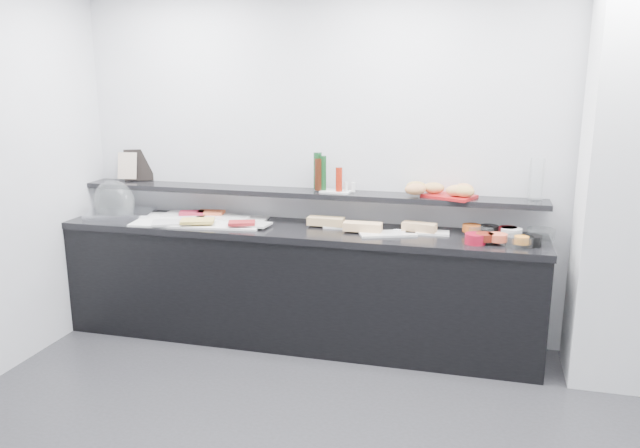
% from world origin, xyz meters
% --- Properties ---
extents(back_wall, '(5.00, 0.02, 2.70)m').
position_xyz_m(back_wall, '(0.00, 2.00, 1.35)').
color(back_wall, silver).
rests_on(back_wall, ground).
extents(column, '(0.50, 0.50, 2.70)m').
position_xyz_m(column, '(1.50, 1.65, 1.35)').
color(column, white).
rests_on(column, ground).
extents(buffet_cabinet, '(3.60, 0.60, 0.85)m').
position_xyz_m(buffet_cabinet, '(-0.70, 1.70, 0.42)').
color(buffet_cabinet, black).
rests_on(buffet_cabinet, ground).
extents(counter_top, '(3.62, 0.62, 0.05)m').
position_xyz_m(counter_top, '(-0.70, 1.70, 0.88)').
color(counter_top, black).
rests_on(counter_top, buffet_cabinet).
extents(wall_shelf, '(3.60, 0.25, 0.04)m').
position_xyz_m(wall_shelf, '(-0.70, 1.88, 1.13)').
color(wall_shelf, black).
rests_on(wall_shelf, back_wall).
extents(cloche_base, '(0.58, 0.46, 0.04)m').
position_xyz_m(cloche_base, '(-2.18, 1.72, 0.92)').
color(cloche_base, silver).
rests_on(cloche_base, counter_top).
extents(cloche_dome, '(0.46, 0.37, 0.34)m').
position_xyz_m(cloche_dome, '(-2.22, 1.69, 1.03)').
color(cloche_dome, white).
rests_on(cloche_dome, cloche_base).
extents(linen_runner, '(1.04, 0.58, 0.01)m').
position_xyz_m(linen_runner, '(-1.47, 1.68, 0.91)').
color(linen_runner, white).
rests_on(linen_runner, counter_top).
extents(platter_meat_a, '(0.31, 0.21, 0.01)m').
position_xyz_m(platter_meat_a, '(-1.69, 1.81, 0.92)').
color(platter_meat_a, silver).
rests_on(platter_meat_a, linen_runner).
extents(food_meat_a, '(0.22, 0.18, 0.02)m').
position_xyz_m(food_meat_a, '(-1.60, 1.80, 0.94)').
color(food_meat_a, maroon).
rests_on(food_meat_a, platter_meat_a).
extents(platter_salmon, '(0.35, 0.29, 0.01)m').
position_xyz_m(platter_salmon, '(-1.30, 1.80, 0.92)').
color(platter_salmon, white).
rests_on(platter_salmon, linen_runner).
extents(food_salmon, '(0.22, 0.16, 0.02)m').
position_xyz_m(food_salmon, '(-1.46, 1.85, 0.94)').
color(food_salmon, '#F96233').
rests_on(food_salmon, platter_salmon).
extents(platter_cheese, '(0.34, 0.29, 0.01)m').
position_xyz_m(platter_cheese, '(-1.63, 1.53, 0.92)').
color(platter_cheese, silver).
rests_on(platter_cheese, linen_runner).
extents(food_cheese, '(0.29, 0.23, 0.02)m').
position_xyz_m(food_cheese, '(-1.43, 1.55, 0.94)').
color(food_cheese, '#D6B753').
rests_on(food_cheese, platter_cheese).
extents(platter_meat_b, '(0.27, 0.20, 0.01)m').
position_xyz_m(platter_meat_b, '(-1.02, 1.63, 0.92)').
color(platter_meat_b, silver).
rests_on(platter_meat_b, linen_runner).
extents(food_meat_b, '(0.23, 0.18, 0.02)m').
position_xyz_m(food_meat_b, '(-1.08, 1.57, 0.94)').
color(food_meat_b, maroon).
rests_on(food_meat_b, platter_meat_b).
extents(sandwich_plate_left, '(0.31, 0.14, 0.01)m').
position_xyz_m(sandwich_plate_left, '(-0.34, 1.79, 0.91)').
color(sandwich_plate_left, white).
rests_on(sandwich_plate_left, counter_top).
extents(sandwich_food_left, '(0.27, 0.11, 0.06)m').
position_xyz_m(sandwich_food_left, '(-0.49, 1.77, 0.94)').
color(sandwich_food_left, tan).
rests_on(sandwich_food_left, sandwich_plate_left).
extents(tongs_left, '(0.15, 0.08, 0.01)m').
position_xyz_m(tongs_left, '(-0.42, 1.76, 0.92)').
color(tongs_left, silver).
rests_on(tongs_left, sandwich_plate_left).
extents(sandwich_plate_mid, '(0.43, 0.30, 0.01)m').
position_xyz_m(sandwich_plate_mid, '(-0.01, 1.66, 0.91)').
color(sandwich_plate_mid, silver).
rests_on(sandwich_plate_mid, counter_top).
extents(sandwich_food_mid, '(0.28, 0.11, 0.06)m').
position_xyz_m(sandwich_food_mid, '(-0.19, 1.67, 0.94)').
color(sandwich_food_mid, '#E6B178').
rests_on(sandwich_food_mid, sandwich_plate_mid).
extents(tongs_mid, '(0.15, 0.07, 0.01)m').
position_xyz_m(tongs_mid, '(-0.13, 1.65, 0.92)').
color(tongs_mid, '#AEB0B5').
rests_on(tongs_mid, sandwich_plate_mid).
extents(sandwich_plate_right, '(0.32, 0.15, 0.01)m').
position_xyz_m(sandwich_plate_right, '(0.27, 1.77, 0.91)').
color(sandwich_plate_right, white).
rests_on(sandwich_plate_right, counter_top).
extents(sandwich_food_right, '(0.25, 0.13, 0.06)m').
position_xyz_m(sandwich_food_right, '(0.21, 1.77, 0.94)').
color(sandwich_food_right, tan).
rests_on(sandwich_food_right, sandwich_plate_right).
extents(tongs_right, '(0.16, 0.02, 0.01)m').
position_xyz_m(tongs_right, '(0.11, 1.75, 0.92)').
color(tongs_right, silver).
rests_on(tongs_right, sandwich_plate_right).
extents(bowl_glass_fruit, '(0.17, 0.17, 0.07)m').
position_xyz_m(bowl_glass_fruit, '(0.64, 1.77, 0.94)').
color(bowl_glass_fruit, white).
rests_on(bowl_glass_fruit, counter_top).
extents(fill_glass_fruit, '(0.15, 0.15, 0.05)m').
position_xyz_m(fill_glass_fruit, '(0.57, 1.82, 0.95)').
color(fill_glass_fruit, orange).
rests_on(fill_glass_fruit, bowl_glass_fruit).
extents(bowl_black_jam, '(0.16, 0.16, 0.07)m').
position_xyz_m(bowl_black_jam, '(0.70, 1.83, 0.94)').
color(bowl_black_jam, black).
rests_on(bowl_black_jam, counter_top).
extents(fill_black_jam, '(0.14, 0.14, 0.05)m').
position_xyz_m(fill_black_jam, '(0.82, 1.81, 0.95)').
color(fill_black_jam, '#5A0C11').
rests_on(fill_black_jam, bowl_black_jam).
extents(bowl_glass_cream, '(0.24, 0.24, 0.07)m').
position_xyz_m(bowl_glass_cream, '(1.04, 1.82, 0.94)').
color(bowl_glass_cream, white).
rests_on(bowl_glass_cream, counter_top).
extents(fill_glass_cream, '(0.15, 0.15, 0.05)m').
position_xyz_m(fill_glass_cream, '(0.84, 1.78, 0.95)').
color(fill_glass_cream, white).
rests_on(fill_glass_cream, bowl_glass_cream).
extents(bowl_red_jam, '(0.17, 0.17, 0.07)m').
position_xyz_m(bowl_red_jam, '(0.60, 1.56, 0.94)').
color(bowl_red_jam, maroon).
rests_on(bowl_red_jam, counter_top).
extents(fill_red_jam, '(0.15, 0.15, 0.05)m').
position_xyz_m(fill_red_jam, '(0.66, 1.58, 0.95)').
color(fill_red_jam, '#63180E').
rests_on(fill_red_jam, bowl_red_jam).
extents(bowl_glass_salmon, '(0.23, 0.23, 0.07)m').
position_xyz_m(bowl_glass_salmon, '(0.89, 1.57, 0.94)').
color(bowl_glass_salmon, silver).
rests_on(bowl_glass_salmon, counter_top).
extents(fill_glass_salmon, '(0.14, 0.14, 0.05)m').
position_xyz_m(fill_glass_salmon, '(0.75, 1.59, 0.95)').
color(fill_glass_salmon, '#DF5536').
rests_on(fill_glass_salmon, bowl_glass_salmon).
extents(bowl_black_fruit, '(0.18, 0.18, 0.07)m').
position_xyz_m(bowl_black_fruit, '(0.97, 1.61, 0.94)').
color(bowl_black_fruit, black).
rests_on(bowl_black_fruit, counter_top).
extents(fill_black_fruit, '(0.11, 0.11, 0.05)m').
position_xyz_m(fill_black_fruit, '(0.90, 1.56, 0.95)').
color(fill_black_fruit, orange).
rests_on(fill_black_fruit, bowl_black_fruit).
extents(framed_print, '(0.24, 0.16, 0.26)m').
position_xyz_m(framed_print, '(-2.15, 1.97, 1.28)').
color(framed_print, black).
rests_on(framed_print, wall_shelf).
extents(print_art, '(0.17, 0.07, 0.22)m').
position_xyz_m(print_art, '(-2.22, 1.92, 1.28)').
color(print_art, '#C5A28E').
rests_on(print_art, framed_print).
extents(condiment_tray, '(0.24, 0.16, 0.01)m').
position_xyz_m(condiment_tray, '(-0.43, 1.87, 1.16)').
color(condiment_tray, white).
rests_on(condiment_tray, wall_shelf).
extents(bottle_green_a, '(0.05, 0.05, 0.26)m').
position_xyz_m(bottle_green_a, '(-0.54, 1.87, 1.29)').
color(bottle_green_a, '#103C18').
rests_on(bottle_green_a, condiment_tray).
extents(bottle_brown, '(0.07, 0.07, 0.24)m').
position_xyz_m(bottle_brown, '(-0.57, 1.86, 1.28)').
color(bottle_brown, '#361609').
rests_on(bottle_brown, condiment_tray).
extents(bottle_green_b, '(0.07, 0.07, 0.28)m').
position_xyz_m(bottle_green_b, '(-0.59, 1.90, 1.30)').
color(bottle_green_b, '#103B1B').
rests_on(bottle_green_b, condiment_tray).
extents(bottle_hot, '(0.06, 0.06, 0.18)m').
position_xyz_m(bottle_hot, '(-0.41, 1.85, 1.25)').
color(bottle_hot, '#9E1D0B').
rests_on(bottle_hot, condiment_tray).
extents(shaker_salt, '(0.04, 0.04, 0.07)m').
position_xyz_m(shaker_salt, '(-0.30, 1.85, 1.20)').
color(shaker_salt, white).
rests_on(shaker_salt, condiment_tray).
extents(shaker_pepper, '(0.04, 0.04, 0.07)m').
position_xyz_m(shaker_pepper, '(-0.36, 1.87, 1.20)').
color(shaker_pepper, silver).
rests_on(shaker_pepper, condiment_tray).
extents(bread_tray, '(0.41, 0.36, 0.02)m').
position_xyz_m(bread_tray, '(0.40, 1.88, 1.16)').
color(bread_tray, '#A61114').
rests_on(bread_tray, wall_shelf).
extents(bread_roll_nw, '(0.15, 0.10, 0.08)m').
position_xyz_m(bread_roll_nw, '(0.16, 1.91, 1.21)').
color(bread_roll_nw, '#B58945').
rests_on(bread_roll_nw, bread_tray).
extents(bread_roll_n, '(0.16, 0.13, 0.08)m').
position_xyz_m(bread_roll_n, '(0.50, 1.92, 1.21)').
color(bread_roll_n, '#D1894F').
rests_on(bread_roll_n, bread_tray).
extents(bread_roll_sw, '(0.18, 0.15, 0.08)m').
position_xyz_m(bread_roll_sw, '(0.16, 1.81, 1.21)').
color(bread_roll_sw, '#C5824B').
rests_on(bread_roll_sw, bread_tray).
extents(bread_roll_s, '(0.16, 0.12, 0.08)m').
position_xyz_m(bread_roll_s, '(0.50, 1.81, 1.21)').
color(bread_roll_s, tan).
rests_on(bread_roll_s, bread_tray).
extents(bread_roll_se, '(0.18, 0.15, 0.08)m').
position_xyz_m(bread_roll_se, '(0.45, 1.83, 1.21)').
color(bread_roll_se, tan).
rests_on(bread_roll_se, bread_tray).
extents(bread_roll_midw, '(0.16, 0.10, 0.08)m').
position_xyz_m(bread_roll_midw, '(0.29, 1.89, 1.21)').
color(bread_roll_midw, '#BC8748').
rests_on(bread_roll_midw, bread_tray).
extents(carafe, '(0.13, 0.13, 0.30)m').
position_xyz_m(carafe, '(0.99, 1.90, 1.30)').
color(carafe, white).
rests_on(carafe, wall_shelf).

